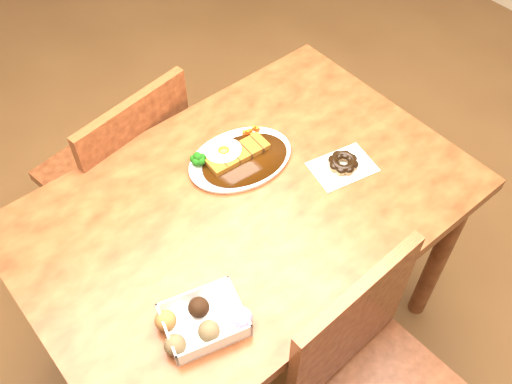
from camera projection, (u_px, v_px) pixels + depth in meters
ground at (249, 328)px, 2.10m from camera, size 6.00×6.00×0.00m
table at (246, 224)px, 1.60m from camera, size 1.20×0.80×0.75m
chair_far at (124, 172)px, 1.95m from camera, size 0.48×0.48×0.87m
katsu_curry_plate at (238, 157)px, 1.60m from camera, size 0.33×0.25×0.06m
donut_box at (202, 321)px, 1.27m from camera, size 0.21×0.18×0.05m
pon_de_ring at (343, 163)px, 1.58m from camera, size 0.20×0.16×0.03m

